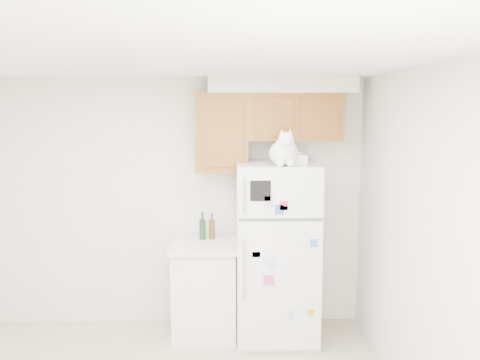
{
  "coord_description": "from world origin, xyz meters",
  "views": [
    {
      "loc": [
        0.57,
        -3.08,
        2.2
      ],
      "look_at": [
        0.67,
        1.55,
        1.55
      ],
      "focal_mm": 38.0,
      "sensor_mm": 36.0,
      "label": 1
    }
  ],
  "objects_px": {
    "storage_box_back": "(291,157)",
    "bottle_amber": "(212,226)",
    "base_counter": "(205,288)",
    "cat": "(284,152)",
    "storage_box_front": "(298,160)",
    "refrigerator": "(277,252)",
    "bottle_green": "(203,226)"
  },
  "relations": [
    {
      "from": "storage_box_back",
      "to": "bottle_amber",
      "type": "distance_m",
      "value": 1.04
    },
    {
      "from": "base_counter",
      "to": "bottle_amber",
      "type": "distance_m",
      "value": 0.61
    },
    {
      "from": "cat",
      "to": "bottle_amber",
      "type": "xyz_separation_m",
      "value": [
        -0.66,
        0.44,
        -0.77
      ]
    },
    {
      "from": "storage_box_back",
      "to": "storage_box_front",
      "type": "distance_m",
      "value": 0.26
    },
    {
      "from": "storage_box_front",
      "to": "bottle_amber",
      "type": "distance_m",
      "value": 1.12
    },
    {
      "from": "bottle_amber",
      "to": "refrigerator",
      "type": "bearing_deg",
      "value": -20.81
    },
    {
      "from": "refrigerator",
      "to": "storage_box_front",
      "type": "bearing_deg",
      "value": -40.39
    },
    {
      "from": "bottle_green",
      "to": "bottle_amber",
      "type": "height_order",
      "value": "bottle_green"
    },
    {
      "from": "refrigerator",
      "to": "base_counter",
      "type": "relative_size",
      "value": 1.85
    },
    {
      "from": "cat",
      "to": "storage_box_front",
      "type": "distance_m",
      "value": 0.17
    },
    {
      "from": "refrigerator",
      "to": "storage_box_back",
      "type": "relative_size",
      "value": 9.44
    },
    {
      "from": "base_counter",
      "to": "bottle_green",
      "type": "xyz_separation_m",
      "value": [
        -0.02,
        0.15,
        0.59
      ]
    },
    {
      "from": "storage_box_back",
      "to": "bottle_amber",
      "type": "relative_size",
      "value": 0.69
    },
    {
      "from": "base_counter",
      "to": "bottle_green",
      "type": "relative_size",
      "value": 3.43
    },
    {
      "from": "cat",
      "to": "storage_box_back",
      "type": "xyz_separation_m",
      "value": [
        0.1,
        0.32,
        -0.07
      ]
    },
    {
      "from": "refrigerator",
      "to": "cat",
      "type": "bearing_deg",
      "value": -78.73
    },
    {
      "from": "bottle_amber",
      "to": "storage_box_back",
      "type": "bearing_deg",
      "value": -9.37
    },
    {
      "from": "base_counter",
      "to": "cat",
      "type": "relative_size",
      "value": 1.94
    },
    {
      "from": "cat",
      "to": "storage_box_front",
      "type": "height_order",
      "value": "cat"
    },
    {
      "from": "bottle_green",
      "to": "bottle_amber",
      "type": "relative_size",
      "value": 1.03
    },
    {
      "from": "base_counter",
      "to": "refrigerator",
      "type": "bearing_deg",
      "value": -6.09
    },
    {
      "from": "cat",
      "to": "storage_box_back",
      "type": "relative_size",
      "value": 2.63
    },
    {
      "from": "refrigerator",
      "to": "cat",
      "type": "relative_size",
      "value": 3.59
    },
    {
      "from": "refrigerator",
      "to": "cat",
      "type": "distance_m",
      "value": 1.0
    },
    {
      "from": "storage_box_front",
      "to": "bottle_amber",
      "type": "height_order",
      "value": "storage_box_front"
    },
    {
      "from": "base_counter",
      "to": "cat",
      "type": "distance_m",
      "value": 1.57
    },
    {
      "from": "base_counter",
      "to": "bottle_green",
      "type": "bearing_deg",
      "value": 99.73
    },
    {
      "from": "refrigerator",
      "to": "bottle_green",
      "type": "bearing_deg",
      "value": 162.98
    },
    {
      "from": "storage_box_front",
      "to": "refrigerator",
      "type": "bearing_deg",
      "value": 139.15
    },
    {
      "from": "cat",
      "to": "bottle_green",
      "type": "relative_size",
      "value": 1.77
    },
    {
      "from": "storage_box_front",
      "to": "bottle_green",
      "type": "bearing_deg",
      "value": 157.12
    },
    {
      "from": "cat",
      "to": "storage_box_back",
      "type": "bearing_deg",
      "value": 72.46
    }
  ]
}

